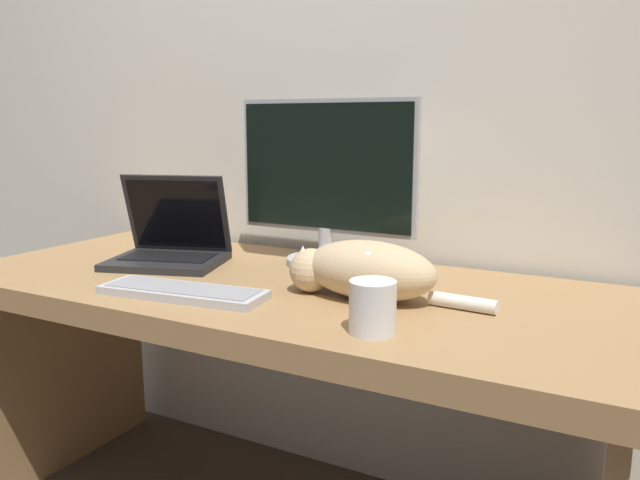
% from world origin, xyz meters
% --- Properties ---
extents(wall_back, '(6.40, 0.06, 2.60)m').
position_xyz_m(wall_back, '(0.00, 0.81, 1.30)').
color(wall_back, silver).
rests_on(wall_back, ground_plane).
extents(desk, '(1.75, 0.75, 0.74)m').
position_xyz_m(desk, '(0.00, 0.38, 0.60)').
color(desk, '#A37A4C').
rests_on(desk, ground_plane).
extents(monitor, '(0.54, 0.22, 0.47)m').
position_xyz_m(monitor, '(0.03, 0.61, 0.98)').
color(monitor, '#B2B2B7').
rests_on(monitor, desk).
extents(laptop, '(0.37, 0.33, 0.25)m').
position_xyz_m(laptop, '(-0.38, 0.41, 0.79)').
color(laptop, '#232326').
rests_on(laptop, desk).
extents(external_keyboard, '(0.42, 0.17, 0.02)m').
position_xyz_m(external_keyboard, '(-0.11, 0.15, 0.75)').
color(external_keyboard, '#BCBCC1').
rests_on(external_keyboard, desk).
extents(cat, '(0.49, 0.20, 0.14)m').
position_xyz_m(cat, '(0.27, 0.34, 0.81)').
color(cat, '#D1B284').
rests_on(cat, desk).
extents(coffee_mug, '(0.09, 0.09, 0.10)m').
position_xyz_m(coffee_mug, '(0.39, 0.13, 0.79)').
color(coffee_mug, white).
rests_on(coffee_mug, desk).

